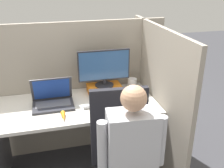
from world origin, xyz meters
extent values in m
cube|color=gray|center=(0.00, 0.73, 0.72)|extent=(2.00, 0.04, 1.44)
cube|color=gray|center=(0.78, 0.28, 0.72)|extent=(0.04, 1.35, 1.44)
cube|color=beige|center=(0.00, 0.35, 0.72)|extent=(1.50, 0.71, 0.03)
cube|color=#4C4C51|center=(-0.72, 0.35, 0.35)|extent=(0.03, 0.60, 0.71)
cube|color=#4C4C51|center=(0.72, 0.35, 0.35)|extent=(0.03, 0.60, 0.71)
cube|color=orange|center=(0.31, 0.56, 0.78)|extent=(0.34, 0.21, 0.07)
cylinder|color=#232328|center=(0.31, 0.56, 0.82)|extent=(0.19, 0.19, 0.01)
cylinder|color=#232328|center=(0.31, 0.56, 0.86)|extent=(0.04, 0.04, 0.06)
cube|color=#232328|center=(0.31, 0.56, 1.03)|extent=(0.52, 0.02, 0.31)
cube|color=#2D5184|center=(0.31, 0.55, 1.03)|extent=(0.50, 0.00, 0.29)
cube|color=#2D2D33|center=(-0.22, 0.36, 0.75)|extent=(0.37, 0.26, 0.02)
cube|color=#5B5B60|center=(-0.22, 0.38, 0.76)|extent=(0.32, 0.14, 0.00)
cube|color=#2D2D33|center=(-0.22, 0.45, 0.88)|extent=(0.37, 0.10, 0.25)
cube|color=#1E3D93|center=(-0.22, 0.44, 0.88)|extent=(0.33, 0.08, 0.21)
ellipsoid|color=silver|center=(0.08, 0.25, 0.76)|extent=(0.07, 0.05, 0.04)
cube|color=#2D2D33|center=(0.66, 0.33, 0.76)|extent=(0.04, 0.15, 0.04)
cone|color=orange|center=(-0.14, 0.12, 0.76)|extent=(0.04, 0.13, 0.04)
cylinder|color=green|center=(-0.14, 0.20, 0.76)|extent=(0.02, 0.02, 0.02)
cube|color=black|center=(0.26, -0.19, 0.78)|extent=(0.44, 0.09, 0.65)
cube|color=#B2B2B7|center=(0.28, -0.44, 0.81)|extent=(0.36, 0.23, 0.48)
sphere|color=tan|center=(0.28, -0.44, 1.15)|extent=(0.17, 0.17, 0.17)
cylinder|color=#B2B2B7|center=(0.08, -0.43, 0.81)|extent=(0.07, 0.07, 0.39)
cylinder|color=#B2B2B7|center=(0.48, -0.46, 0.81)|extent=(0.07, 0.07, 0.39)
cylinder|color=white|center=(0.63, 0.60, 0.79)|extent=(0.09, 0.09, 0.10)
camera|label=1|loc=(-0.22, -1.84, 1.89)|focal=42.00mm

